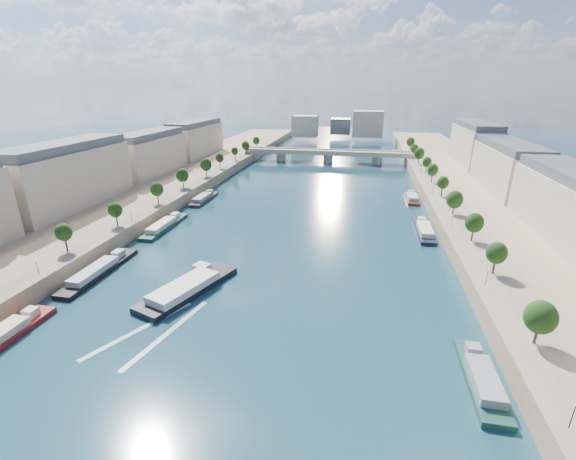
% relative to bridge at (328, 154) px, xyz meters
% --- Properties ---
extents(ground, '(700.00, 700.00, 0.00)m').
position_rel_bridge_xyz_m(ground, '(0.00, -116.56, -5.08)').
color(ground, '#0B2333').
rests_on(ground, ground).
extents(quay_left, '(44.00, 520.00, 5.00)m').
position_rel_bridge_xyz_m(quay_left, '(-72.00, -116.56, -2.58)').
color(quay_left, '#9E8460').
rests_on(quay_left, ground).
extents(quay_right, '(44.00, 520.00, 5.00)m').
position_rel_bridge_xyz_m(quay_right, '(72.00, -116.56, -2.58)').
color(quay_right, '#9E8460').
rests_on(quay_right, ground).
extents(pave_left, '(14.00, 520.00, 0.10)m').
position_rel_bridge_xyz_m(pave_left, '(-57.00, -116.56, -0.03)').
color(pave_left, gray).
rests_on(pave_left, quay_left).
extents(pave_right, '(14.00, 520.00, 0.10)m').
position_rel_bridge_xyz_m(pave_right, '(57.00, -116.56, -0.03)').
color(pave_right, gray).
rests_on(pave_right, quay_right).
extents(trees_left, '(4.80, 268.80, 8.26)m').
position_rel_bridge_xyz_m(trees_left, '(-55.00, -114.56, 5.39)').
color(trees_left, '#382B1E').
rests_on(trees_left, ground).
extents(trees_right, '(4.80, 268.80, 8.26)m').
position_rel_bridge_xyz_m(trees_right, '(55.00, -106.56, 5.39)').
color(trees_right, '#382B1E').
rests_on(trees_right, ground).
extents(lamps_left, '(0.36, 200.36, 4.28)m').
position_rel_bridge_xyz_m(lamps_left, '(-52.50, -126.56, 2.70)').
color(lamps_left, black).
rests_on(lamps_left, ground).
extents(lamps_right, '(0.36, 200.36, 4.28)m').
position_rel_bridge_xyz_m(lamps_right, '(52.50, -111.56, 2.70)').
color(lamps_right, black).
rests_on(lamps_right, ground).
extents(buildings_left, '(16.00, 226.00, 23.20)m').
position_rel_bridge_xyz_m(buildings_left, '(-85.00, -104.56, 11.37)').
color(buildings_left, beige).
rests_on(buildings_left, ground).
extents(buildings_right, '(16.00, 226.00, 23.20)m').
position_rel_bridge_xyz_m(buildings_right, '(85.00, -104.56, 11.37)').
color(buildings_right, beige).
rests_on(buildings_right, ground).
extents(skyline, '(79.00, 42.00, 22.00)m').
position_rel_bridge_xyz_m(skyline, '(3.19, 102.96, 9.57)').
color(skyline, beige).
rests_on(skyline, ground).
extents(bridge, '(112.00, 12.00, 8.15)m').
position_rel_bridge_xyz_m(bridge, '(0.00, 0.00, 0.00)').
color(bridge, '#C1B79E').
rests_on(bridge, ground).
extents(tour_barge, '(17.38, 29.63, 3.88)m').
position_rel_bridge_xyz_m(tour_barge, '(-17.61, -179.15, -3.99)').
color(tour_barge, black).
rests_on(tour_barge, ground).
extents(wake, '(16.29, 25.61, 0.04)m').
position_rel_bridge_xyz_m(wake, '(-17.61, -195.73, -5.06)').
color(wake, silver).
rests_on(wake, ground).
extents(moored_barges_left, '(5.00, 156.42, 3.60)m').
position_rel_bridge_xyz_m(moored_barges_left, '(-45.50, -170.13, -4.24)').
color(moored_barges_left, '#1B1938').
rests_on(moored_barges_left, ground).
extents(moored_barges_right, '(5.00, 169.45, 3.60)m').
position_rel_bridge_xyz_m(moored_barges_right, '(45.50, -162.14, -4.24)').
color(moored_barges_right, black).
rests_on(moored_barges_right, ground).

